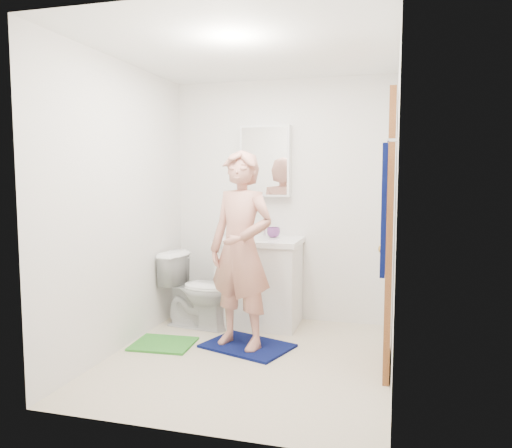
{
  "coord_description": "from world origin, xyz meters",
  "views": [
    {
      "loc": [
        1.08,
        -3.71,
        1.46
      ],
      "look_at": [
        -0.01,
        0.25,
        1.06
      ],
      "focal_mm": 35.0,
      "sensor_mm": 36.0,
      "label": 1
    }
  ],
  "objects": [
    {
      "name": "toilet",
      "position": [
        -0.7,
        0.7,
        0.36
      ],
      "size": [
        0.75,
        0.49,
        0.72
      ],
      "primitive_type": "imported",
      "rotation": [
        0.0,
        0.0,
        1.44
      ],
      "color": "white",
      "rests_on": "floor"
    },
    {
      "name": "vanity_cabinet",
      "position": [
        -0.15,
        0.91,
        0.4
      ],
      "size": [
        0.75,
        0.55,
        0.8
      ],
      "primitive_type": "cube",
      "color": "white",
      "rests_on": "floor"
    },
    {
      "name": "door",
      "position": [
        1.07,
        0.15,
        1.02
      ],
      "size": [
        0.05,
        0.8,
        2.05
      ],
      "primitive_type": "cube",
      "color": "brown",
      "rests_on": "ground"
    },
    {
      "name": "wall_right",
      "position": [
        1.11,
        0.0,
        1.2
      ],
      "size": [
        0.02,
        2.4,
        2.4
      ],
      "primitive_type": "cube",
      "color": "silver",
      "rests_on": "ground"
    },
    {
      "name": "bath_mat",
      "position": [
        -0.08,
        0.25,
        0.01
      ],
      "size": [
        0.83,
        0.7,
        0.02
      ],
      "primitive_type": "cube",
      "rotation": [
        0.0,
        0.0,
        -0.33
      ],
      "color": "#070F46",
      "rests_on": "floor"
    },
    {
      "name": "ceiling",
      "position": [
        0.0,
        0.0,
        2.41
      ],
      "size": [
        2.2,
        2.4,
        0.02
      ],
      "primitive_type": "cube",
      "color": "white",
      "rests_on": "ground"
    },
    {
      "name": "wall_front",
      "position": [
        0.0,
        -1.21,
        1.2
      ],
      "size": [
        2.2,
        0.02,
        2.4
      ],
      "primitive_type": "cube",
      "color": "silver",
      "rests_on": "ground"
    },
    {
      "name": "toothbrush_cup",
      "position": [
        -0.04,
        1.02,
        0.9
      ],
      "size": [
        0.14,
        0.14,
        0.1
      ],
      "primitive_type": "imported",
      "rotation": [
        0.0,
        0.0,
        0.13
      ],
      "color": "#71397E",
      "rests_on": "countertop"
    },
    {
      "name": "door_knob",
      "position": [
        1.03,
        -0.17,
        0.95
      ],
      "size": [
        0.07,
        0.07,
        0.07
      ],
      "primitive_type": "sphere",
      "color": "gold",
      "rests_on": "door"
    },
    {
      "name": "towel",
      "position": [
        1.03,
        -0.57,
        1.25
      ],
      "size": [
        0.03,
        0.24,
        0.8
      ],
      "primitive_type": "cube",
      "color": "#070F46",
      "rests_on": "wall_right"
    },
    {
      "name": "countertop",
      "position": [
        -0.15,
        0.91,
        0.83
      ],
      "size": [
        0.79,
        0.59,
        0.05
      ],
      "primitive_type": "cube",
      "color": "white",
      "rests_on": "vanity_cabinet"
    },
    {
      "name": "sink_basin",
      "position": [
        -0.15,
        0.91,
        0.84
      ],
      "size": [
        0.4,
        0.4,
        0.03
      ],
      "primitive_type": "cylinder",
      "color": "white",
      "rests_on": "countertop"
    },
    {
      "name": "wall_left",
      "position": [
        -1.11,
        0.0,
        1.2
      ],
      "size": [
        0.02,
        2.4,
        2.4
      ],
      "primitive_type": "cube",
      "color": "silver",
      "rests_on": "ground"
    },
    {
      "name": "green_rug",
      "position": [
        -0.8,
        0.11,
        0.01
      ],
      "size": [
        0.53,
        0.46,
        0.02
      ],
      "primitive_type": "cube",
      "rotation": [
        0.0,
        0.0,
        0.06
      ],
      "color": "#368B2E",
      "rests_on": "floor"
    },
    {
      "name": "man",
      "position": [
        -0.13,
        0.22,
        0.84
      ],
      "size": [
        0.69,
        0.56,
        1.64
      ],
      "primitive_type": "imported",
      "rotation": [
        0.0,
        0.0,
        -0.31
      ],
      "color": "tan",
      "rests_on": "bath_mat"
    },
    {
      "name": "soap_dispenser",
      "position": [
        -0.42,
        0.88,
        0.94
      ],
      "size": [
        0.08,
        0.08,
        0.17
      ],
      "primitive_type": "imported",
      "rotation": [
        0.0,
        0.0,
        0.01
      ],
      "color": "#B86456",
      "rests_on": "countertop"
    },
    {
      "name": "mirror_panel",
      "position": [
        -0.15,
        1.08,
        1.6
      ],
      "size": [
        0.46,
        0.01,
        0.66
      ],
      "primitive_type": "cube",
      "color": "white",
      "rests_on": "wall_back"
    },
    {
      "name": "towel_hook",
      "position": [
        1.07,
        -0.57,
        1.67
      ],
      "size": [
        0.06,
        0.02,
        0.02
      ],
      "primitive_type": "cylinder",
      "rotation": [
        0.0,
        1.57,
        0.0
      ],
      "color": "silver",
      "rests_on": "wall_right"
    },
    {
      "name": "wall_back",
      "position": [
        0.0,
        1.21,
        1.2
      ],
      "size": [
        2.2,
        0.02,
        2.4
      ],
      "primitive_type": "cube",
      "color": "silver",
      "rests_on": "ground"
    },
    {
      "name": "floor",
      "position": [
        0.0,
        0.0,
        -0.01
      ],
      "size": [
        2.2,
        2.4,
        0.02
      ],
      "primitive_type": "cube",
      "color": "beige",
      "rests_on": "ground"
    },
    {
      "name": "faucet",
      "position": [
        -0.15,
        1.09,
        0.91
      ],
      "size": [
        0.03,
        0.03,
        0.12
      ],
      "primitive_type": "cylinder",
      "color": "silver",
      "rests_on": "countertop"
    },
    {
      "name": "medicine_cabinet",
      "position": [
        -0.15,
        1.14,
        1.6
      ],
      "size": [
        0.5,
        0.12,
        0.7
      ],
      "primitive_type": "cube",
      "color": "white",
      "rests_on": "wall_back"
    }
  ]
}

